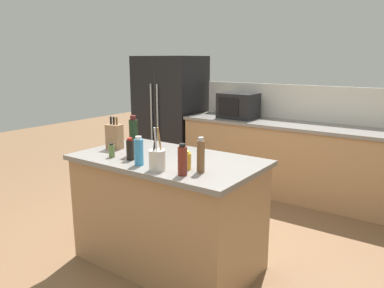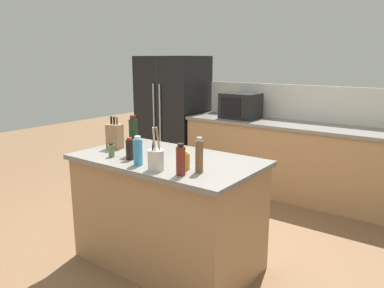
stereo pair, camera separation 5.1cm
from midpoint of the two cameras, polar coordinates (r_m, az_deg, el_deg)
ground_plane at (r=3.44m, az=-3.99°, el=-17.42°), size 14.00×14.00×0.00m
back_counter_run at (r=4.92m, az=15.20°, el=-2.43°), size 3.05×0.66×0.94m
wall_backsplash at (r=5.09m, az=16.91°, el=5.97°), size 3.01×0.03×0.46m
kitchen_island at (r=3.22m, az=-4.12°, el=-10.15°), size 1.55×0.88×0.94m
refrigerator at (r=5.89m, az=-3.57°, el=4.58°), size 0.99×0.75×1.77m
microwave at (r=5.14m, az=6.79°, el=5.82°), size 0.49×0.39×0.34m
knife_block at (r=3.42m, az=-12.15°, el=1.15°), size 0.14×0.12×0.29m
utensil_crock at (r=2.72m, az=-5.86°, el=-2.32°), size 0.12×0.12×0.32m
dish_soap_bottle at (r=2.86m, az=-8.61°, el=-1.15°), size 0.07×0.07×0.22m
soy_sauce_bottle at (r=3.03m, az=-9.88°, el=-0.84°), size 0.06×0.06×0.18m
pepper_grinder at (r=2.65m, az=0.79°, el=-1.83°), size 0.06×0.06×0.26m
honey_jar at (r=2.73m, az=-1.42°, el=-2.56°), size 0.07×0.07×0.14m
vinegar_bottle at (r=2.58m, az=-2.03°, el=-2.53°), size 0.07×0.07×0.23m
spice_jar_oregano at (r=3.14m, az=-12.60°, el=-1.01°), size 0.05×0.05×0.12m
wine_bottle at (r=3.18m, az=-9.34°, el=1.16°), size 0.07×0.07×0.33m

